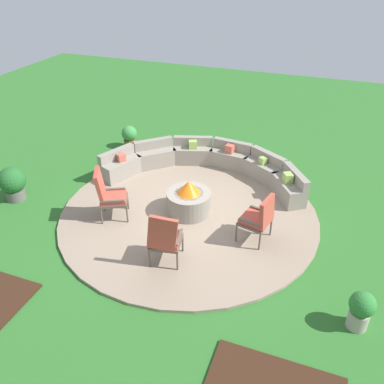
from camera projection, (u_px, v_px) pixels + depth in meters
The scene contains 10 objects.
ground_plane at pixel (189, 214), 8.74m from camera, with size 24.00×24.00×0.00m, color #2D6B28.
patio_circle at pixel (189, 213), 8.72m from camera, with size 5.61×5.61×0.06m, color gray.
fire_pit at pixel (189, 200), 8.54m from camera, with size 0.97×0.97×0.77m.
curved_stone_bench at pixel (207, 164), 10.01m from camera, with size 4.99×2.28×0.68m.
lounge_chair_front_left at pixel (108, 194), 8.25m from camera, with size 0.77×0.75×1.15m.
lounge_chair_front_right at pixel (165, 238), 7.02m from camera, with size 0.66×0.66×1.12m.
lounge_chair_back_left at pixel (259, 217), 7.60m from camera, with size 0.66×0.68×1.01m.
potted_plant_0 at pixel (361, 309), 5.95m from camera, with size 0.40×0.40×0.69m.
potted_plant_1 at pixel (129, 136), 11.45m from camera, with size 0.44×0.44×0.65m.
potted_plant_2 at pixel (12, 183), 9.02m from camera, with size 0.61×0.61×0.81m.
Camera 1 is at (2.56, -6.68, 5.04)m, focal length 36.93 mm.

